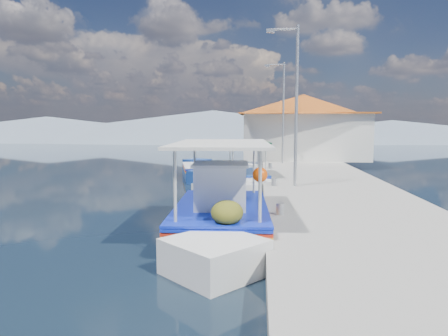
{
  "coord_description": "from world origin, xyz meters",
  "views": [
    {
      "loc": [
        3.28,
        -13.46,
        2.87
      ],
      "look_at": [
        1.98,
        0.81,
        1.3
      ],
      "focal_mm": 32.31,
      "sensor_mm": 36.0,
      "label": 1
    }
  ],
  "objects": [
    {
      "name": "ground",
      "position": [
        0.0,
        0.0,
        0.0
      ],
      "size": [
        160.0,
        160.0,
        0.0
      ],
      "primitive_type": "plane",
      "color": "black",
      "rests_on": "ground"
    },
    {
      "name": "quay",
      "position": [
        5.9,
        6.0,
        0.25
      ],
      "size": [
        5.0,
        44.0,
        0.5
      ],
      "primitive_type": "cube",
      "color": "gray",
      "rests_on": "ground"
    },
    {
      "name": "bollards",
      "position": [
        3.8,
        5.25,
        0.65
      ],
      "size": [
        0.2,
        17.2,
        0.3
      ],
      "color": "#A5A8AD",
      "rests_on": "quay"
    },
    {
      "name": "main_caique",
      "position": [
        2.28,
        -3.1,
        0.51
      ],
      "size": [
        2.6,
        8.08,
        2.66
      ],
      "rotation": [
        0.0,
        0.0,
        -0.05
      ],
      "color": "silver",
      "rests_on": "ground"
    },
    {
      "name": "caique_green_canopy",
      "position": [
        2.64,
        5.24,
        0.34
      ],
      "size": [
        2.3,
        6.11,
        2.3
      ],
      "rotation": [
        0.0,
        0.0,
        -0.12
      ],
      "color": "silver",
      "rests_on": "ground"
    },
    {
      "name": "caique_blue_hull",
      "position": [
        0.09,
        7.76,
        0.29
      ],
      "size": [
        2.63,
        5.78,
        1.06
      ],
      "rotation": [
        0.0,
        0.0,
        -0.23
      ],
      "color": "navy",
      "rests_on": "ground"
    },
    {
      "name": "harbor_building",
      "position": [
        6.2,
        15.0,
        2.78
      ],
      "size": [
        10.49,
        10.49,
        4.4
      ],
      "color": "silver",
      "rests_on": "quay"
    },
    {
      "name": "lamp_post_near",
      "position": [
        4.51,
        2.0,
        3.85
      ],
      "size": [
        1.21,
        0.14,
        6.0
      ],
      "color": "#A5A8AD",
      "rests_on": "quay"
    },
    {
      "name": "lamp_post_far",
      "position": [
        4.51,
        11.0,
        3.85
      ],
      "size": [
        1.21,
        0.14,
        6.0
      ],
      "color": "#A5A8AD",
      "rests_on": "quay"
    },
    {
      "name": "mountain_ridge",
      "position": [
        6.54,
        56.0,
        2.04
      ],
      "size": [
        171.4,
        96.0,
        5.5
      ],
      "color": "slate",
      "rests_on": "ground"
    }
  ]
}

